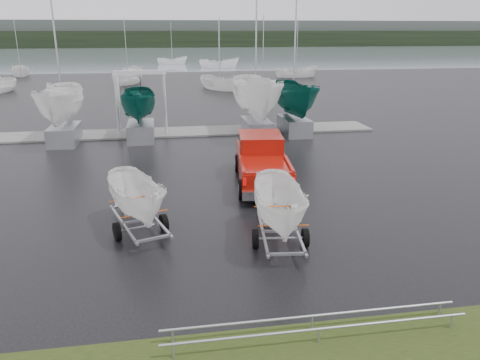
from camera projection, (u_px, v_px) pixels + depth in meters
The scene contains 21 objects.
ground_plane at pixel (147, 201), 18.91m from camera, with size 120.00×120.00×0.00m, color black.
lake at pixel (157, 58), 112.78m from camera, with size 300.00×300.00×0.00m, color gray.
dock at pixel (151, 133), 31.10m from camera, with size 30.00×3.00×0.12m, color gray.
treeline at pixel (157, 39), 177.56m from camera, with size 300.00×8.00×6.00m, color black.
far_hill at pixel (157, 33), 184.46m from camera, with size 300.00×6.00×10.00m, color #4C5651.
pickup_truck at pixel (262, 159), 21.06m from camera, with size 2.82×6.33×2.04m.
trailer_hitched at pixel (282, 168), 14.35m from camera, with size 1.84×3.71×4.72m.
trailer_parked at pixel (135, 164), 15.20m from camera, with size 2.23×3.79×4.52m.
boat_hoist at pixel (141, 93), 30.22m from camera, with size 3.30×2.18×4.12m.
keelboat_0 at pixel (58, 78), 27.24m from camera, with size 2.47×3.20×10.64m.
keelboat_1 at pixel (138, 87), 28.33m from camera, with size 2.10×3.20×6.68m.
keelboat_2 at pixel (257, 67), 28.93m from camera, with size 2.77×3.20×10.95m.
keelboat_3 at pixel (296, 77), 29.82m from camera, with size 2.36×3.20×10.53m.
mast_rack_2 at pixel (316, 322), 10.51m from camera, with size 7.00×0.56×0.06m.
moored_boat_1 at pixel (129, 83), 60.05m from camera, with size 3.63×3.69×11.97m.
moored_boat_2 at pixel (263, 94), 50.20m from camera, with size 3.09×3.14×11.34m.
moored_boat_3 at pixel (296, 77), 67.66m from camera, with size 2.58×2.52×11.20m.
moored_boat_4 at pixel (21, 76), 69.59m from camera, with size 3.07×3.12×11.25m.
moored_boat_5 at pixel (219, 68), 83.86m from camera, with size 3.19×3.13×11.58m.
moored_boat_6 at pixel (220, 89), 54.03m from camera, with size 3.50×3.53×11.44m.
moored_boat_7 at pixel (172, 64), 92.69m from camera, with size 2.50×2.45×11.01m.
Camera 1 is at (0.84, -18.11, 6.63)m, focal length 35.00 mm.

